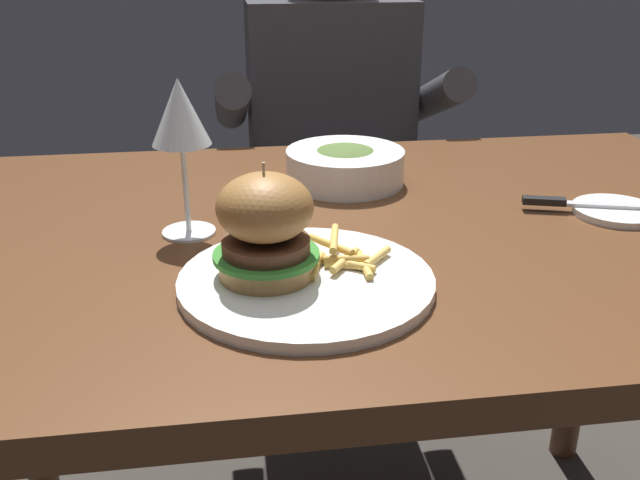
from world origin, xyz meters
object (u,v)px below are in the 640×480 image
Objects in this scene: table_knife at (581,203)px; diner_person at (329,185)px; bread_plate at (616,211)px; soup_bowl at (345,165)px; burger_sandwich at (265,226)px; main_plate at (306,282)px; wine_glass at (180,118)px.

table_knife is 0.17× the size of diner_person.
bread_plate is 0.65× the size of soup_bowl.
burger_sandwich is 1.08× the size of bread_plate.
main_plate is 0.90m from diner_person.
burger_sandwich is at bearing 168.26° from main_plate.
burger_sandwich is at bearing -113.37° from soup_bowl.
diner_person is (0.21, 0.85, -0.25)m from burger_sandwich.
diner_person is at bearing 76.51° from burger_sandwich.
main_plate reaches higher than bread_plate.
bread_plate is at bearing -28.33° from soup_bowl.
main_plate is 0.37m from soup_bowl.
table_knife is at bearing -0.09° from wine_glass.
bread_plate is (0.51, 0.16, -0.07)m from burger_sandwich.
soup_bowl is at bearing 66.63° from burger_sandwich.
table_knife reaches higher than main_plate.
diner_person is at bearing 110.37° from table_knife.
wine_glass reaches higher than soup_bowl.
bread_plate is at bearing 17.00° from burger_sandwich.
diner_person is (-0.30, 0.70, -0.18)m from bread_plate.
wine_glass is 0.62m from bread_plate.
burger_sandwich is 0.38m from soup_bowl.
burger_sandwich is at bearing -159.81° from table_knife.
table_knife reaches higher than bread_plate.
wine_glass is at bearing 126.93° from main_plate.
soup_bowl is at bearing 151.67° from bread_plate.
diner_person is at bearing 79.39° from main_plate.
wine_glass is at bearing 118.25° from burger_sandwich.
table_knife is at bearing 23.14° from main_plate.
burger_sandwich is 0.53m from bread_plate.
diner_person is (0.05, 0.51, -0.21)m from soup_bowl.
table_knife is (0.46, 0.17, -0.06)m from burger_sandwich.
table_knife is at bearing 20.19° from burger_sandwich.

